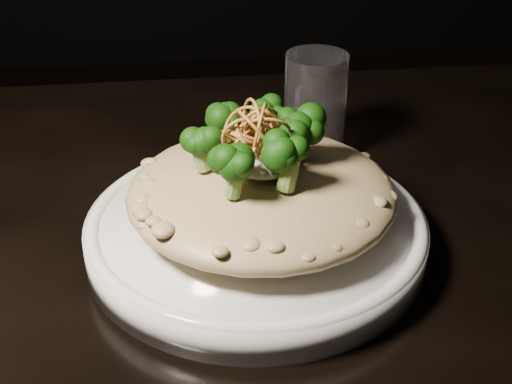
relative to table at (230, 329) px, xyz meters
The scene contains 7 objects.
table is the anchor object (origin of this frame).
plate 0.10m from the table, 15.63° to the left, with size 0.28×0.28×0.03m, color silver.
risotto 0.14m from the table, 15.56° to the left, with size 0.22×0.22×0.05m, color brown.
broccoli 0.19m from the table, 28.42° to the left, with size 0.13×0.13×0.05m, color black, non-canonical shape.
cheese 0.17m from the table, ahead, with size 0.06×0.06×0.02m, color silver.
shallots 0.20m from the table, 25.77° to the left, with size 0.05×0.05×0.04m, color brown, non-canonical shape.
drinking_glass 0.24m from the table, 57.86° to the left, with size 0.06×0.06×0.11m, color white.
Camera 1 is at (-0.04, -0.49, 1.10)m, focal length 50.00 mm.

